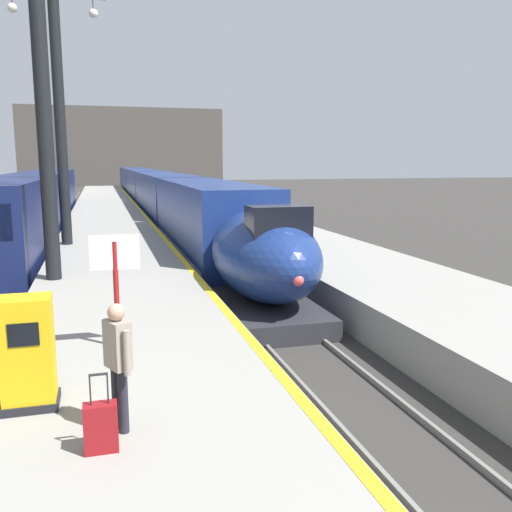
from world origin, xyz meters
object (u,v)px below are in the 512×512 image
object	(u,v)px
highspeed_train_main	(154,191)
station_column_far	(59,95)
passenger_near_edge	(118,357)
ticket_machine_yellow	(28,357)
regional_train_adjacent	(38,201)
station_column_mid	(41,69)
rolling_suitcase	(101,427)
departure_info_board	(115,268)

from	to	relation	value
highspeed_train_main	station_column_far	size ratio (longest dim) A/B	7.31
station_column_far	passenger_near_edge	xyz separation A→B (m)	(1.55, -17.31, -5.08)
passenger_near_edge	ticket_machine_yellow	size ratio (longest dim) A/B	1.06
station_column_far	highspeed_train_main	bearing A→B (deg)	76.42
regional_train_adjacent	station_column_far	world-z (taller)	station_column_far
station_column_mid	station_column_far	distance (m)	7.22
regional_train_adjacent	rolling_suitcase	world-z (taller)	regional_train_adjacent
station_column_mid	highspeed_train_main	bearing A→B (deg)	79.44
highspeed_train_main	rolling_suitcase	distance (m)	42.47
station_column_mid	station_column_far	xyz separation A→B (m)	(0.00, 7.22, 0.09)
passenger_near_edge	station_column_mid	bearing A→B (deg)	98.75
regional_train_adjacent	station_column_mid	size ratio (longest dim) A/B	3.65
departure_info_board	station_column_far	bearing A→B (deg)	96.70
passenger_near_edge	departure_info_board	xyz separation A→B (m)	(0.08, 3.38, 0.52)
highspeed_train_main	regional_train_adjacent	bearing A→B (deg)	-121.26
regional_train_adjacent	highspeed_train_main	bearing A→B (deg)	58.74
rolling_suitcase	departure_info_board	xyz separation A→B (m)	(0.33, 3.86, 1.20)
station_column_mid	departure_info_board	xyz separation A→B (m)	(1.64, -6.72, -4.47)
passenger_near_edge	regional_train_adjacent	bearing A→B (deg)	97.53
regional_train_adjacent	departure_info_board	size ratio (longest dim) A/B	17.26
passenger_near_edge	station_column_far	bearing A→B (deg)	95.13
regional_train_adjacent	station_column_far	distance (m)	12.35
station_column_far	departure_info_board	size ratio (longest dim) A/B	4.82
ticket_machine_yellow	rolling_suitcase	bearing A→B (deg)	-58.04
station_column_mid	departure_info_board	world-z (taller)	station_column_mid
regional_train_adjacent	ticket_machine_yellow	size ratio (longest dim) A/B	22.87
ticket_machine_yellow	station_column_far	bearing A→B (deg)	91.23
rolling_suitcase	station_column_mid	bearing A→B (deg)	97.06
highspeed_train_main	station_column_far	distance (m)	25.65
station_column_mid	ticket_machine_yellow	bearing A→B (deg)	-87.78
station_column_mid	rolling_suitcase	bearing A→B (deg)	-82.94
rolling_suitcase	regional_train_adjacent	bearing A→B (deg)	96.93
rolling_suitcase	ticket_machine_yellow	xyz separation A→B (m)	(-0.96, 1.54, 0.44)
regional_train_adjacent	station_column_far	xyz separation A→B (m)	(2.20, -11.08, 4.99)
station_column_far	ticket_machine_yellow	distance (m)	17.11
highspeed_train_main	passenger_near_edge	xyz separation A→B (m)	(-4.35, -41.74, 0.06)
station_column_mid	ticket_machine_yellow	xyz separation A→B (m)	(0.35, -9.04, -5.24)
station_column_mid	station_column_far	size ratio (longest dim) A/B	0.98
rolling_suitcase	ticket_machine_yellow	size ratio (longest dim) A/B	0.61
ticket_machine_yellow	departure_info_board	bearing A→B (deg)	60.99
regional_train_adjacent	station_column_far	bearing A→B (deg)	-78.77
passenger_near_edge	rolling_suitcase	bearing A→B (deg)	-117.00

